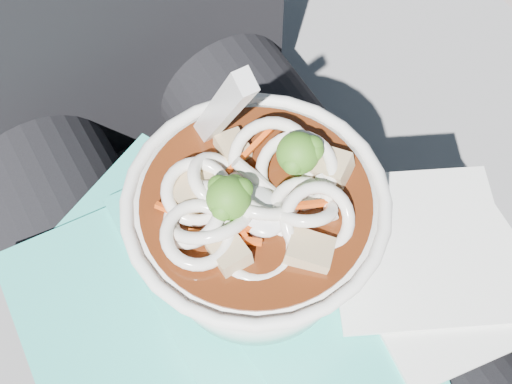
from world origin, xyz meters
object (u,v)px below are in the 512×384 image
udon_bowl (256,227)px  plastic_bag (251,300)px  person_body (197,221)px  stone_ledge (194,306)px  lap (248,316)px

udon_bowl → plastic_bag: bearing=-128.9°
person_body → udon_bowl: 0.15m
stone_ledge → udon_bowl: udon_bowl is taller
lap → person_body: person_body is taller
stone_ledge → person_body: size_ratio=0.99×
plastic_bag → udon_bowl: size_ratio=1.69×
person_body → udon_bowl: (0.01, -0.09, 0.13)m
person_body → udon_bowl: person_body is taller
lap → person_body: bearing=90.0°
lap → plastic_bag: 0.08m
stone_ledge → person_body: person_body is taller
person_body → plastic_bag: person_body is taller
stone_ledge → person_body: 0.33m
udon_bowl → stone_ledge: bearing=93.5°
stone_ledge → lap: bearing=-90.0°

